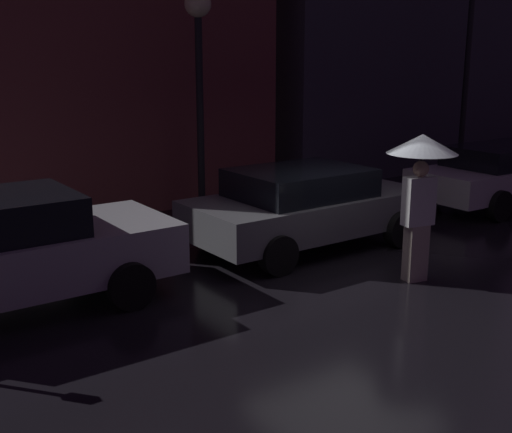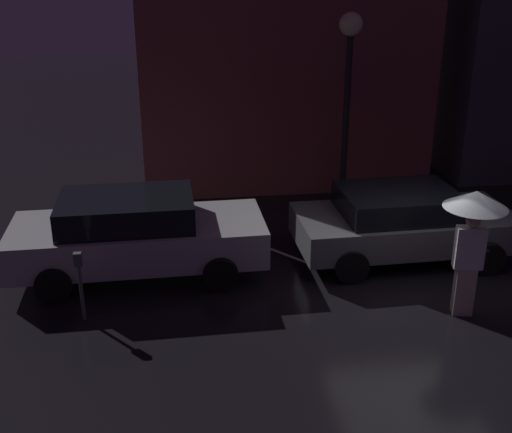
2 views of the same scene
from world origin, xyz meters
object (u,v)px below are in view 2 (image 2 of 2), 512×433
at_px(parking_meter, 80,279).
at_px(parked_car_silver, 136,233).
at_px(street_lamp_near, 349,64).
at_px(pedestrian_with_umbrella, 473,222).
at_px(parked_car_grey, 403,222).

bearing_deg(parking_meter, parked_car_silver, 63.40).
bearing_deg(street_lamp_near, parking_meter, -140.80).
height_order(parking_meter, street_lamp_near, street_lamp_near).
relative_size(parked_car_silver, parking_meter, 3.85).
xyz_separation_m(pedestrian_with_umbrella, street_lamp_near, (-0.71, 4.94, 1.66)).
xyz_separation_m(parked_car_silver, pedestrian_with_umbrella, (5.24, -2.18, 0.84)).
relative_size(parked_car_grey, pedestrian_with_umbrella, 1.97).
distance_m(parked_car_grey, parking_meter, 6.00).
height_order(parked_car_grey, street_lamp_near, street_lamp_near).
height_order(parked_car_grey, parking_meter, parked_car_grey).
distance_m(parked_car_silver, parked_car_grey, 4.98).
bearing_deg(parked_car_silver, parking_meter, -117.61).
bearing_deg(pedestrian_with_umbrella, parked_car_silver, -11.70).
xyz_separation_m(parked_car_grey, street_lamp_near, (-0.45, 2.73, 2.55)).
xyz_separation_m(parked_car_silver, parking_meter, (-0.80, -1.59, -0.04)).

